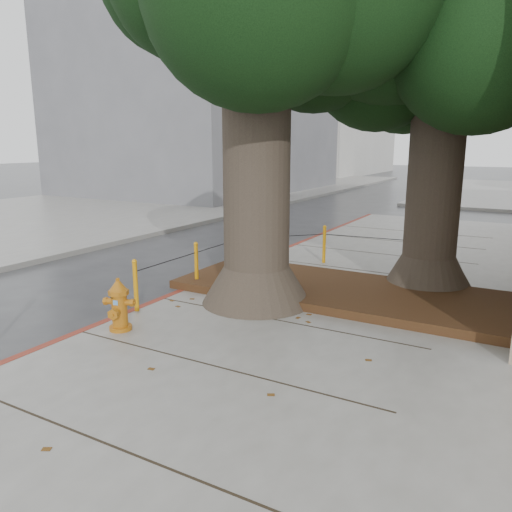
{
  "coord_description": "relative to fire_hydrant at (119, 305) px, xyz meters",
  "views": [
    {
      "loc": [
        4.11,
        -5.11,
        3.05
      ],
      "look_at": [
        -0.16,
        2.44,
        1.1
      ],
      "focal_mm": 35.0,
      "sensor_mm": 36.0,
      "label": 1
    }
  ],
  "objects": [
    {
      "name": "car_dark",
      "position": [
        -7.26,
        17.52,
        0.02
      ],
      "size": [
        2.02,
        4.17,
        1.17
      ],
      "primitive_type": "imported",
      "rotation": [
        0.0,
        0.0,
        -0.1
      ],
      "color": "black",
      "rests_on": "ground"
    },
    {
      "name": "curb_red",
      "position": [
        -0.52,
        2.13,
        -0.49
      ],
      "size": [
        0.14,
        26.0,
        0.16
      ],
      "primitive_type": "cube",
      "color": "maroon",
      "rests_on": "ground"
    },
    {
      "name": "building_far_grey",
      "position": [
        -13.52,
        21.63,
        5.43
      ],
      "size": [
        12.0,
        16.0,
        12.0
      ],
      "primitive_type": "cube",
      "color": "slate",
      "rests_on": "ground"
    },
    {
      "name": "building_far_white",
      "position": [
        -15.52,
        44.63,
        6.93
      ],
      "size": [
        12.0,
        18.0,
        15.0
      ],
      "primitive_type": "cube",
      "color": "silver",
      "rests_on": "ground"
    },
    {
      "name": "fire_hydrant",
      "position": [
        0.0,
        0.0,
        0.0
      ],
      "size": [
        0.45,
        0.45,
        0.85
      ],
      "rotation": [
        0.0,
        0.0,
        0.32
      ],
      "color": "#BE6B13",
      "rests_on": "sidewalk_main"
    },
    {
      "name": "sidewalk_opposite",
      "position": [
        -12.52,
        9.63,
        -0.49
      ],
      "size": [
        14.0,
        60.0,
        0.15
      ],
      "primitive_type": "cube",
      "color": "slate",
      "rests_on": "ground"
    },
    {
      "name": "ground",
      "position": [
        1.48,
        -0.37,
        -0.57
      ],
      "size": [
        140.0,
        140.0,
        0.0
      ],
      "primitive_type": "plane",
      "color": "#28282B",
      "rests_on": "ground"
    },
    {
      "name": "planter_bed",
      "position": [
        2.38,
        3.53,
        -0.34
      ],
      "size": [
        6.4,
        2.6,
        0.16
      ],
      "primitive_type": "cube",
      "color": "black",
      "rests_on": "sidewalk_main"
    },
    {
      "name": "tree_far",
      "position": [
        4.12,
        4.96,
        4.45
      ],
      "size": [
        4.5,
        3.8,
        7.17
      ],
      "color": "#4C3F33",
      "rests_on": "sidewalk_main"
    },
    {
      "name": "bollard_ring",
      "position": [
        0.61,
        4.01,
        0.1
      ],
      "size": [
        3.79,
        5.39,
        0.95
      ],
      "color": "orange",
      "rests_on": "sidewalk_main"
    }
  ]
}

